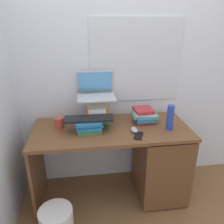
# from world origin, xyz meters

# --- Properties ---
(ground_plane) EXTENTS (6.00, 6.00, 0.00)m
(ground_plane) POSITION_xyz_m (0.00, 0.00, 0.00)
(ground_plane) COLOR brown
(wall_back) EXTENTS (6.00, 0.06, 2.60)m
(wall_back) POSITION_xyz_m (0.00, 0.36, 1.30)
(wall_back) COLOR silver
(wall_back) RESTS_ON ground
(desk) EXTENTS (1.43, 0.63, 0.76)m
(desk) POSITION_xyz_m (0.37, -0.02, 0.41)
(desk) COLOR brown
(desk) RESTS_ON ground
(book_stack_tall) EXTENTS (0.25, 0.21, 0.24)m
(book_stack_tall) POSITION_xyz_m (-0.12, 0.14, 0.88)
(book_stack_tall) COLOR #338C4C
(book_stack_tall) RESTS_ON desk
(book_stack_keyboard_riser) EXTENTS (0.25, 0.21, 0.11)m
(book_stack_keyboard_riser) POSITION_xyz_m (-0.21, -0.02, 0.82)
(book_stack_keyboard_riser) COLOR #338C4C
(book_stack_keyboard_riser) RESTS_ON desk
(book_stack_side) EXTENTS (0.25, 0.20, 0.14)m
(book_stack_side) POSITION_xyz_m (0.33, 0.10, 0.83)
(book_stack_side) COLOR #B22D33
(book_stack_side) RESTS_ON desk
(laptop) EXTENTS (0.35, 0.29, 0.23)m
(laptop) POSITION_xyz_m (-0.12, 0.20, 1.06)
(laptop) COLOR #B7BABF
(laptop) RESTS_ON book_stack_tall
(keyboard) EXTENTS (0.42, 0.15, 0.02)m
(keyboard) POSITION_xyz_m (-0.20, -0.03, 0.88)
(keyboard) COLOR black
(keyboard) RESTS_ON book_stack_keyboard_riser
(computer_mouse) EXTENTS (0.06, 0.10, 0.04)m
(computer_mouse) POSITION_xyz_m (0.19, -0.10, 0.78)
(computer_mouse) COLOR #A5A8AD
(computer_mouse) RESTS_ON desk
(mug) EXTENTS (0.12, 0.09, 0.09)m
(mug) POSITION_xyz_m (-0.47, 0.08, 0.81)
(mug) COLOR #B23F33
(mug) RESTS_ON desk
(water_bottle) EXTENTS (0.06, 0.06, 0.23)m
(water_bottle) POSITION_xyz_m (0.51, -0.09, 0.87)
(water_bottle) COLOR #263FA5
(water_bottle) RESTS_ON desk
(cell_phone) EXTENTS (0.11, 0.15, 0.01)m
(cell_phone) POSITION_xyz_m (0.21, -0.18, 0.76)
(cell_phone) COLOR black
(cell_phone) RESTS_ON desk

